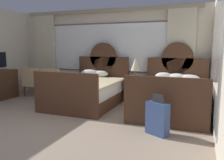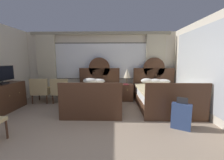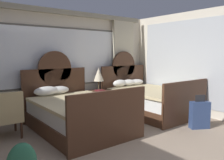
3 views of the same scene
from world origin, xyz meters
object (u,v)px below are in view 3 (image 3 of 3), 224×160
(bed_near_mirror, at_px, (149,100))
(suitcase_on_floor, at_px, (200,115))
(book_on_nightstand, at_px, (100,91))
(bed_near_window, at_px, (77,113))
(nightstand_between_beds, at_px, (100,102))
(armchair_by_window_left, at_px, (4,114))
(table_lamp_on_nightstand, at_px, (99,75))

(bed_near_mirror, distance_m, suitcase_on_floor, 1.55)
(book_on_nightstand, xyz_separation_m, suitcase_on_floor, (1.07, -2.20, -0.35))
(bed_near_window, distance_m, book_on_nightstand, 1.28)
(bed_near_window, height_order, suitcase_on_floor, bed_near_window)
(bed_near_mirror, xyz_separation_m, nightstand_between_beds, (-1.10, 0.74, -0.06))
(bed_near_window, relative_size, armchair_by_window_left, 2.49)
(bed_near_mirror, height_order, suitcase_on_floor, bed_near_mirror)
(bed_near_mirror, relative_size, table_lamp_on_nightstand, 3.71)
(bed_near_window, distance_m, armchair_by_window_left, 1.38)
(bed_near_mirror, relative_size, nightstand_between_beds, 3.57)
(armchair_by_window_left, height_order, suitcase_on_floor, armchair_by_window_left)
(nightstand_between_beds, relative_size, armchair_by_window_left, 0.70)
(nightstand_between_beds, xyz_separation_m, table_lamp_on_nightstand, (-0.00, 0.03, 0.74))
(armchair_by_window_left, distance_m, suitcase_on_floor, 3.96)
(nightstand_between_beds, relative_size, table_lamp_on_nightstand, 1.04)
(table_lamp_on_nightstand, xyz_separation_m, book_on_nightstand, (-0.04, -0.12, -0.41))
(table_lamp_on_nightstand, bearing_deg, suitcase_on_floor, -65.98)
(table_lamp_on_nightstand, height_order, suitcase_on_floor, table_lamp_on_nightstand)
(table_lamp_on_nightstand, distance_m, armchair_by_window_left, 2.52)
(book_on_nightstand, distance_m, suitcase_on_floor, 2.47)
(bed_near_window, bearing_deg, suitcase_on_floor, -35.89)
(bed_near_window, distance_m, bed_near_mirror, 2.20)
(bed_near_mirror, xyz_separation_m, suitcase_on_floor, (-0.07, -1.55, -0.07))
(book_on_nightstand, height_order, suitcase_on_floor, suitcase_on_floor)
(table_lamp_on_nightstand, distance_m, suitcase_on_floor, 2.64)
(bed_near_mirror, xyz_separation_m, armchair_by_window_left, (-3.52, 0.38, 0.10))
(table_lamp_on_nightstand, bearing_deg, bed_near_window, -144.77)
(book_on_nightstand, distance_m, armchair_by_window_left, 2.41)
(bed_near_mirror, bearing_deg, armchair_by_window_left, 173.87)
(nightstand_between_beds, bearing_deg, bed_near_window, -145.86)
(armchair_by_window_left, bearing_deg, bed_near_mirror, -6.13)
(book_on_nightstand, bearing_deg, suitcase_on_floor, -64.04)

